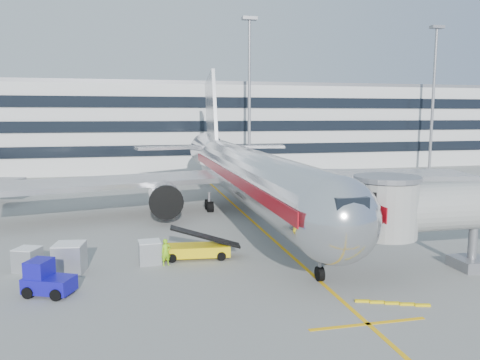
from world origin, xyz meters
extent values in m
plane|color=gray|center=(0.00, 0.00, 0.00)|extent=(180.00, 180.00, 0.00)
cube|color=#FFB50D|center=(0.00, 10.00, 0.01)|extent=(0.25, 70.00, 0.01)
cube|color=#FFB50D|center=(0.00, -14.00, 0.01)|extent=(6.00, 0.25, 0.01)
cylinder|color=silver|center=(0.00, 8.00, 4.20)|extent=(5.00, 36.00, 5.00)
sphere|color=silver|center=(0.00, -10.00, 4.20)|extent=(5.00, 5.00, 5.00)
cone|color=silver|center=(0.00, 31.00, 4.80)|extent=(5.00, 10.00, 5.00)
cube|color=black|center=(0.00, -11.50, 5.33)|extent=(1.80, 1.20, 0.90)
cube|color=#B7B7BC|center=(13.00, 13.50, 3.40)|extent=(24.95, 12.07, 0.50)
cube|color=#B7B7BC|center=(-13.00, 13.50, 3.40)|extent=(24.95, 12.07, 0.50)
cylinder|color=#99999E|center=(8.00, 10.00, 2.20)|extent=(3.00, 4.20, 3.00)
cylinder|color=#99999E|center=(-8.00, 10.00, 2.20)|extent=(3.00, 4.20, 3.00)
cylinder|color=black|center=(8.00, 8.00, 2.20)|extent=(3.10, 0.50, 3.10)
cylinder|color=black|center=(-8.00, 8.00, 2.20)|extent=(3.10, 0.50, 3.10)
cube|color=#B7B7BC|center=(0.00, 31.50, 9.20)|extent=(0.45, 9.39, 13.72)
cube|color=#B7B7BC|center=(5.50, 32.00, 5.40)|extent=(10.41, 4.94, 0.35)
cube|color=#B7B7BC|center=(-5.50, 32.00, 5.40)|extent=(10.41, 4.94, 0.35)
cylinder|color=gray|center=(0.00, -8.00, 0.90)|extent=(0.24, 0.24, 1.80)
cylinder|color=black|center=(0.00, -8.00, 0.45)|extent=(0.35, 0.90, 0.90)
cylinder|color=gray|center=(3.20, 14.00, 1.00)|extent=(0.30, 0.30, 2.00)
cylinder|color=gray|center=(-3.20, 14.00, 1.00)|extent=(0.30, 0.30, 2.00)
cube|color=#AD0C17|center=(2.52, 8.00, 4.50)|extent=(0.06, 38.00, 0.90)
cube|color=#AD0C17|center=(-2.52, 8.00, 4.50)|extent=(0.06, 38.00, 0.90)
cylinder|color=#A8A8A3|center=(10.50, -8.00, 4.20)|extent=(13.00, 3.00, 3.00)
cylinder|color=#A8A8A3|center=(4.20, -8.00, 4.20)|extent=(3.80, 3.80, 3.40)
cylinder|color=gray|center=(4.20, -8.00, 6.10)|extent=(4.00, 4.00, 0.30)
cube|color=black|center=(2.90, -8.00, 4.20)|extent=(1.40, 2.60, 2.60)
cylinder|color=gray|center=(10.50, -8.00, 1.60)|extent=(0.56, 0.56, 3.20)
cube|color=gray|center=(10.50, -8.00, 0.35)|extent=(2.20, 2.20, 0.70)
cylinder|color=black|center=(9.60, -8.00, 0.35)|extent=(0.35, 0.70, 0.70)
cube|color=silver|center=(0.00, 58.00, 7.50)|extent=(150.00, 24.00, 15.00)
cube|color=black|center=(0.00, 45.90, 4.00)|extent=(150.00, 0.30, 1.80)
cube|color=black|center=(0.00, 45.90, 8.00)|extent=(150.00, 0.30, 1.80)
cube|color=black|center=(0.00, 45.90, 12.00)|extent=(150.00, 0.30, 1.80)
cube|color=gray|center=(0.00, 58.00, 15.30)|extent=(150.00, 24.00, 0.60)
cylinder|color=gray|center=(8.00, 42.00, 12.50)|extent=(0.50, 0.50, 25.00)
cube|color=gray|center=(8.00, 42.00, 25.20)|extent=(2.40, 1.20, 0.50)
cylinder|color=gray|center=(42.00, 42.00, 12.50)|extent=(0.50, 0.50, 25.00)
cube|color=gray|center=(42.00, 42.00, 25.20)|extent=(2.40, 1.20, 0.50)
cube|color=yellow|center=(-6.62, -1.87, 0.57)|extent=(4.74, 2.10, 0.73)
cube|color=black|center=(-6.62, -1.87, 1.52)|extent=(4.92, 1.60, 1.60)
cylinder|color=black|center=(-8.22, -0.98, 0.31)|extent=(0.65, 0.35, 0.63)
cylinder|color=black|center=(-8.36, -2.44, 0.31)|extent=(0.65, 0.35, 0.63)
cylinder|color=black|center=(-4.89, -1.30, 0.31)|extent=(0.65, 0.35, 0.63)
cylinder|color=black|center=(-5.03, -2.76, 0.31)|extent=(0.65, 0.35, 0.63)
cube|color=#120E9A|center=(-15.46, -6.71, 0.61)|extent=(3.00, 2.42, 0.84)
cube|color=#120E9A|center=(-15.97, -6.48, 1.45)|extent=(1.59, 1.74, 1.03)
cube|color=black|center=(-15.97, -6.48, 1.78)|extent=(1.43, 1.53, 0.09)
cylinder|color=black|center=(-15.95, -5.73, 0.33)|extent=(0.71, 0.52, 0.66)
cylinder|color=black|center=(-16.51, -7.02, 0.33)|extent=(0.71, 0.52, 0.66)
cylinder|color=black|center=(-14.40, -6.40, 0.33)|extent=(0.71, 0.52, 0.66)
cylinder|color=black|center=(-14.96, -7.69, 0.33)|extent=(0.71, 0.52, 0.66)
cube|color=#A8ABAF|center=(-14.83, -3.08, 0.92)|extent=(2.03, 2.03, 1.84)
cube|color=white|center=(-14.83, -3.08, 1.86)|extent=(2.03, 2.03, 0.07)
cube|color=#A8ABAF|center=(-17.52, -2.06, 0.72)|extent=(1.83, 1.83, 1.44)
cube|color=white|center=(-17.52, -2.06, 1.46)|extent=(1.83, 1.83, 0.05)
cube|color=#A8ABAF|center=(-9.83, -2.28, 0.74)|extent=(1.54, 1.54, 1.48)
cube|color=white|center=(-9.83, -2.28, 1.50)|extent=(1.54, 1.54, 0.06)
imported|color=#87D616|center=(-8.80, -2.98, 0.90)|extent=(0.75, 0.60, 1.80)
camera|label=1|loc=(-10.65, -33.26, 9.90)|focal=35.00mm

